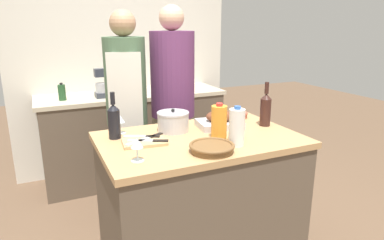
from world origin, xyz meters
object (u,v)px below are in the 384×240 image
Objects in this scene: stock_pot at (173,122)px; person_cook_aproned at (127,108)px; condiment_bottle_tall at (188,81)px; condiment_bottle_short at (142,87)px; milk_jug at (237,127)px; wine_bottle_green at (266,109)px; knife_chef at (146,139)px; wine_glass_right at (120,120)px; knife_paring at (143,136)px; roasting_pan at (219,121)px; juice_jug at (219,122)px; person_cook_guest at (173,101)px; condiment_bottle_extra at (62,92)px; cutting_board at (144,142)px; wicker_basket at (212,148)px; wine_glass_left at (137,145)px; knife_bread at (150,141)px; stand_mixer at (104,85)px; mixing_bowl at (239,115)px; wine_bottle_dark at (114,120)px.

person_cook_aproned is (-0.15, 0.64, -0.04)m from stock_pot.
condiment_bottle_short is at bearing -167.72° from condiment_bottle_tall.
condiment_bottle_short is (-0.05, 1.76, -0.05)m from milk_jug.
wine_bottle_green is 0.86m from knife_chef.
wine_glass_right is 0.47× the size of knife_chef.
wine_bottle_green is 0.87m from knife_paring.
roasting_pan is at bearing 4.01° from knife_paring.
knife_chef is (-0.46, 0.27, -0.09)m from milk_jug.
juice_jug is 0.13× the size of person_cook_guest.
stock_pot is 0.34m from wine_glass_right.
wine_bottle_green reaches higher than condiment_bottle_tall.
condiment_bottle_tall is 1.35m from condiment_bottle_extra.
milk_jug is at bearing -41.61° from wine_glass_right.
stock_pot is 0.69× the size of wine_bottle_green.
condiment_bottle_tall is (1.01, 1.64, 0.05)m from cutting_board.
person_cook_guest is (0.59, 0.58, -0.05)m from wine_glass_right.
wicker_basket is 1.10m from person_cook_aproned.
person_cook_guest reaches higher than condiment_bottle_extra.
condiment_bottle_short is 0.79m from person_cook_aproned.
condiment_bottle_short is at bearing 73.74° from knife_paring.
wicker_basket is at bearing -63.18° from person_cook_aproned.
wine_glass_left is 0.27m from knife_bread.
wine_glass_left is (-0.98, -0.26, -0.03)m from wine_bottle_green.
stock_pot is at bearing -117.22° from condiment_bottle_tall.
condiment_bottle_short is 0.77m from condiment_bottle_extra.
wine_bottle_green is 0.86m from knife_bread.
stand_mixer is at bearing 118.81° from wine_bottle_green.
wine_bottle_green reaches higher than knife_chef.
person_cook_aproned is at bearing 83.06° from cutting_board.
mixing_bowl is 0.90m from person_cook_aproned.
stock_pot is 0.92× the size of knife_bread.
knife_bread is at bearing -166.11° from roasting_pan.
condiment_bottle_extra is at bearing 103.58° from knife_paring.
person_cook_aproned is (-0.38, 1.05, -0.08)m from milk_jug.
condiment_bottle_extra is (-0.36, 1.55, 0.04)m from knife_bread.
milk_jug reaches higher than juice_jug.
stand_mixer is (0.19, 1.33, -0.01)m from wine_bottle_dark.
milk_jug is at bearing -0.16° from wine_glass_left.
wicker_basket is at bearing -152.22° from wine_bottle_green.
person_cook_guest reaches higher than wine_bottle_dark.
milk_jug is 0.13× the size of person_cook_aproned.
condiment_bottle_tall is 0.09× the size of person_cook_aproned.
wine_bottle_green is at bearing -94.71° from condiment_bottle_tall.
milk_jug is at bearing -26.13° from knife_bread.
roasting_pan is 1.68m from condiment_bottle_extra.
condiment_bottle_extra is 0.10× the size of person_cook_aproned.
wine_glass_right is 1.76m from condiment_bottle_tall.
stand_mixer is at bearing 81.81° from wine_bottle_dark.
stand_mixer is (0.14, 1.25, 0.02)m from wine_glass_right.
milk_jug reaches higher than knife_bread.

